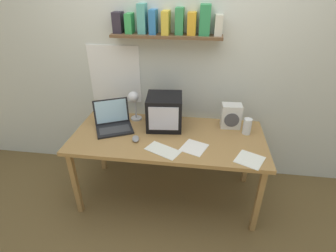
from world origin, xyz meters
TOP-DOWN VIEW (x-y plane):
  - ground_plane at (0.00, 0.00)m, footprint 12.00×12.00m
  - back_wall at (-0.00, 0.53)m, footprint 5.60×0.24m
  - corner_desk at (0.00, 0.00)m, footprint 1.73×0.78m
  - crt_monitor at (-0.06, 0.17)m, footprint 0.35×0.35m
  - laptop at (-0.53, 0.08)m, footprint 0.42×0.40m
  - desk_lamp at (-0.36, 0.22)m, footprint 0.11×0.17m
  - juice_glass at (0.71, 0.14)m, footprint 0.08×0.08m
  - space_heater at (0.57, 0.24)m, footprint 0.19×0.14m
  - computer_mouse at (-0.27, -0.12)m, footprint 0.09×0.12m
  - loose_paper_near_laptop at (0.69, -0.27)m, footprint 0.27×0.27m
  - loose_paper_near_monitor at (0.24, -0.16)m, footprint 0.26×0.26m
  - printed_handout at (-0.01, -0.24)m, footprint 0.32×0.26m

SIDE VIEW (x-z plane):
  - ground_plane at x=0.00m, z-range 0.00..0.00m
  - corner_desk at x=0.00m, z-range 0.30..1.02m
  - loose_paper_near_laptop at x=0.69m, z-range 0.72..0.72m
  - loose_paper_near_monitor at x=0.24m, z-range 0.72..0.72m
  - printed_handout at x=-0.01m, z-range 0.72..0.72m
  - computer_mouse at x=-0.27m, z-range 0.72..0.75m
  - laptop at x=-0.53m, z-range 0.66..0.91m
  - juice_glass at x=0.71m, z-range 0.71..0.86m
  - space_heater at x=0.57m, z-range 0.72..0.95m
  - crt_monitor at x=-0.06m, z-range 0.72..1.03m
  - desk_lamp at x=-0.36m, z-range 0.79..1.11m
  - back_wall at x=0.00m, z-range 0.01..2.61m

